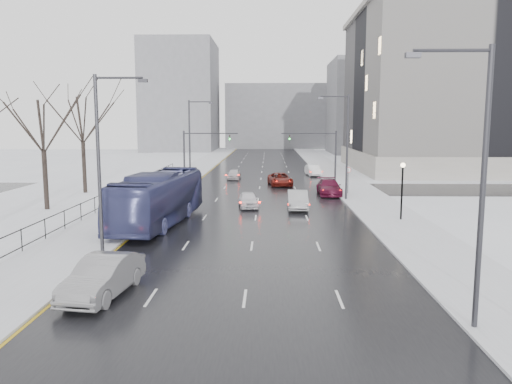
# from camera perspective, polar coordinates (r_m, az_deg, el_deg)

# --- Properties ---
(road) EXTENTS (16.00, 150.00, 0.04)m
(road) POSITION_cam_1_polar(r_m,az_deg,el_deg) (67.66, 0.59, 1.70)
(road) COLOR black
(road) RESTS_ON ground
(cross_road) EXTENTS (130.00, 10.00, 0.04)m
(cross_road) POSITION_cam_1_polar(r_m,az_deg,el_deg) (55.75, 0.41, 0.35)
(cross_road) COLOR black
(cross_road) RESTS_ON ground
(sidewalk_left) EXTENTS (5.00, 150.00, 0.16)m
(sidewalk_left) POSITION_cam_1_polar(r_m,az_deg,el_deg) (68.62, -8.22, 1.76)
(sidewalk_left) COLOR silver
(sidewalk_left) RESTS_ON ground
(sidewalk_right) EXTENTS (5.00, 150.00, 0.16)m
(sidewalk_right) POSITION_cam_1_polar(r_m,az_deg,el_deg) (68.31, 9.43, 1.70)
(sidewalk_right) COLOR silver
(sidewalk_right) RESTS_ON ground
(park_strip) EXTENTS (14.00, 150.00, 0.12)m
(park_strip) POSITION_cam_1_polar(r_m,az_deg,el_deg) (70.83, -15.82, 1.71)
(park_strip) COLOR white
(park_strip) RESTS_ON ground
(tree_park_d) EXTENTS (8.75, 8.75, 12.50)m
(tree_park_d) POSITION_cam_1_polar(r_m,az_deg,el_deg) (45.93, -22.75, -1.95)
(tree_park_d) COLOR black
(tree_park_d) RESTS_ON ground
(tree_park_e) EXTENTS (9.45, 9.45, 13.50)m
(tree_park_e) POSITION_cam_1_polar(r_m,az_deg,el_deg) (55.22, -18.91, -0.18)
(tree_park_e) COLOR black
(tree_park_e) RESTS_ON ground
(iron_fence) EXTENTS (0.06, 70.00, 1.30)m
(iron_fence) POSITION_cam_1_polar(r_m,az_deg,el_deg) (40.32, -18.89, -1.76)
(iron_fence) COLOR black
(iron_fence) RESTS_ON sidewalk_left
(streetlight_r_near) EXTENTS (2.95, 0.25, 10.00)m
(streetlight_r_near) POSITION_cam_1_polar(r_m,az_deg,el_deg) (18.77, 23.94, 1.75)
(streetlight_r_near) COLOR #2D2D33
(streetlight_r_near) RESTS_ON ground
(streetlight_r_mid) EXTENTS (2.95, 0.25, 10.00)m
(streetlight_r_mid) POSITION_cam_1_polar(r_m,az_deg,el_deg) (47.82, 10.12, 5.69)
(streetlight_r_mid) COLOR #2D2D33
(streetlight_r_mid) RESTS_ON ground
(streetlight_l_near) EXTENTS (2.95, 0.25, 10.00)m
(streetlight_l_near) POSITION_cam_1_polar(r_m,az_deg,el_deg) (28.80, -17.14, 4.02)
(streetlight_l_near) COLOR #2D2D33
(streetlight_l_near) RESTS_ON ground
(streetlight_l_far) EXTENTS (2.95, 0.25, 10.00)m
(streetlight_l_far) POSITION_cam_1_polar(r_m,az_deg,el_deg) (59.98, -7.39, 6.19)
(streetlight_l_far) COLOR #2D2D33
(streetlight_l_far) RESTS_ON ground
(lamppost_r_mid) EXTENTS (0.36, 0.36, 4.28)m
(lamppost_r_mid) POSITION_cam_1_polar(r_m,az_deg,el_deg) (38.83, 16.37, 1.03)
(lamppost_r_mid) COLOR black
(lamppost_r_mid) RESTS_ON sidewalk_right
(mast_signal_right) EXTENTS (6.10, 0.33, 6.50)m
(mast_signal_right) POSITION_cam_1_polar(r_m,az_deg,el_deg) (55.71, 7.99, 4.49)
(mast_signal_right) COLOR #2D2D33
(mast_signal_right) RESTS_ON ground
(mast_signal_left) EXTENTS (6.10, 0.33, 6.50)m
(mast_signal_left) POSITION_cam_1_polar(r_m,az_deg,el_deg) (55.97, -7.13, 4.52)
(mast_signal_left) COLOR #2D2D33
(mast_signal_left) RESTS_ON ground
(no_uturn_sign) EXTENTS (0.60, 0.06, 2.70)m
(no_uturn_sign) POSITION_cam_1_polar(r_m,az_deg,el_deg) (52.16, 10.50, 2.21)
(no_uturn_sign) COLOR #2D2D33
(no_uturn_sign) RESTS_ON sidewalk_right
(civic_building) EXTENTS (41.00, 31.00, 24.80)m
(civic_building) POSITION_cam_1_polar(r_m,az_deg,el_deg) (86.32, 25.02, 9.76)
(civic_building) COLOR gray
(civic_building) RESTS_ON ground
(bldg_far_right) EXTENTS (24.00, 20.00, 22.00)m
(bldg_far_right) POSITION_cam_1_polar(r_m,az_deg,el_deg) (125.25, 14.08, 9.38)
(bldg_far_right) COLOR slate
(bldg_far_right) RESTS_ON ground
(bldg_far_left) EXTENTS (18.00, 22.00, 28.00)m
(bldg_far_left) POSITION_cam_1_polar(r_m,az_deg,el_deg) (134.39, -8.57, 10.70)
(bldg_far_left) COLOR slate
(bldg_far_left) RESTS_ON ground
(bldg_far_center) EXTENTS (30.00, 18.00, 18.00)m
(bldg_far_center) POSITION_cam_1_polar(r_m,az_deg,el_deg) (147.29, 2.63, 8.59)
(bldg_far_center) COLOR slate
(bldg_far_center) RESTS_ON ground
(sedan_left_near) EXTENTS (2.49, 5.37, 1.71)m
(sedan_left_near) POSITION_cam_1_polar(r_m,az_deg,el_deg) (22.59, -17.07, -9.20)
(sedan_left_near) COLOR gray
(sedan_left_near) RESTS_ON road
(bus) EXTENTS (4.58, 13.86, 3.79)m
(bus) POSITION_cam_1_polar(r_m,az_deg,el_deg) (37.03, -11.04, -0.70)
(bus) COLOR navy
(bus) RESTS_ON road
(sedan_center_near) EXTENTS (2.05, 4.16, 1.36)m
(sedan_center_near) POSITION_cam_1_polar(r_m,az_deg,el_deg) (43.52, -0.88, -0.88)
(sedan_center_near) COLOR white
(sedan_center_near) RESTS_ON road
(sedan_right_near) EXTENTS (1.74, 4.85, 1.59)m
(sedan_right_near) POSITION_cam_1_polar(r_m,az_deg,el_deg) (42.86, 4.78, -0.89)
(sedan_right_near) COLOR #9E9DA0
(sedan_right_near) RESTS_ON road
(sedan_right_cross) EXTENTS (3.17, 5.64, 1.49)m
(sedan_right_cross) POSITION_cam_1_polar(r_m,az_deg,el_deg) (58.68, 2.78, 1.47)
(sedan_right_cross) COLOR maroon
(sedan_right_cross) RESTS_ON road
(sedan_right_far) EXTENTS (2.25, 5.52, 1.60)m
(sedan_right_far) POSITION_cam_1_polar(r_m,az_deg,el_deg) (51.58, 8.34, 0.56)
(sedan_right_far) COLOR #520E27
(sedan_right_far) RESTS_ON road
(sedan_center_far) EXTENTS (1.75, 4.00, 1.34)m
(sedan_center_far) POSITION_cam_1_polar(r_m,az_deg,el_deg) (65.12, -2.53, 2.06)
(sedan_center_far) COLOR silver
(sedan_center_far) RESTS_ON road
(sedan_right_distant) EXTENTS (2.14, 4.72, 1.50)m
(sedan_right_distant) POSITION_cam_1_polar(r_m,az_deg,el_deg) (69.84, 6.54, 2.48)
(sedan_right_distant) COLOR white
(sedan_right_distant) RESTS_ON road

